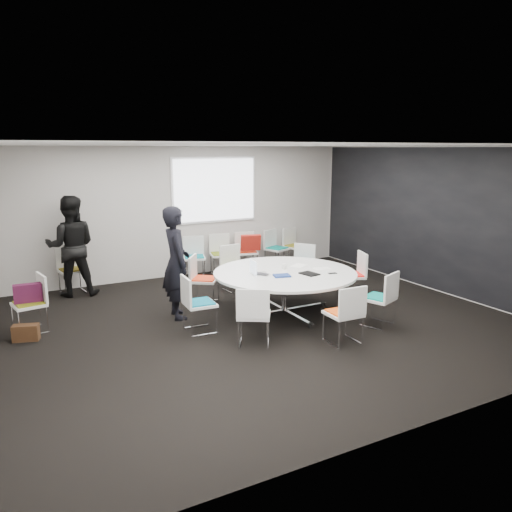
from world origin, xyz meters
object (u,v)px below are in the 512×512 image
chair_back_d (276,256)px  person_back (71,246)px  chair_ring_f (254,327)px  chair_back_e (295,253)px  chair_back_c (246,259)px  chair_person_back (73,279)px  chair_back_a (194,265)px  chair_ring_b (300,275)px  chair_ring_h (379,309)px  maroon_bag (28,293)px  chair_back_b (221,262)px  cup (284,267)px  chair_ring_e (199,314)px  person_main (176,263)px  brown_bag (26,333)px  chair_spare_left (31,315)px  chair_ring_d (204,289)px  chair_ring_g (343,325)px  laptop (262,273)px  chair_ring_c (235,276)px  chair_ring_a (351,284)px  conference_table (285,282)px

chair_back_d → person_back: (-4.56, -0.14, 0.68)m
chair_ring_f → chair_back_e: 5.12m
chair_back_c → chair_person_back: bearing=13.5°
chair_back_a → chair_back_c: bearing=-163.7°
chair_ring_b → person_back: 4.44m
chair_ring_b → chair_ring_h: bearing=145.6°
chair_ring_b → maroon_bag: bearing=58.6°
maroon_bag → chair_ring_h: bearing=-24.9°
chair_back_b → chair_back_c: same height
person_back → cup: person_back is taller
chair_ring_e → maroon_bag: chair_ring_e is taller
chair_ring_h → chair_back_a: 4.44m
person_main → brown_bag: size_ratio=5.14×
person_back → brown_bag: bearing=77.4°
chair_ring_b → brown_bag: size_ratio=2.44×
chair_ring_b → chair_spare_left: bearing=58.5°
chair_ring_d → chair_back_e: size_ratio=1.00×
chair_ring_g → cup: size_ratio=9.78×
brown_bag → person_main: bearing=-0.8°
chair_back_e → chair_person_back: (-5.10, 0.00, 0.00)m
cup → laptop: bearing=-167.1°
chair_ring_b → person_main: 2.85m
chair_ring_c → chair_ring_e: (-1.49, -1.82, 0.00)m
chair_back_c → laptop: size_ratio=2.97×
chair_ring_a → maroon_bag: chair_ring_a is taller
chair_ring_e → chair_ring_f: bearing=32.8°
chair_ring_d → chair_ring_e: (-0.60, -1.27, 0.00)m
conference_table → chair_ring_g: size_ratio=2.72×
cup → chair_back_b: bearing=88.4°
chair_ring_d → chair_back_e: same height
chair_back_e → person_main: size_ratio=0.48×
chair_ring_f → chair_back_c: size_ratio=1.00×
chair_ring_b → conference_table: bearing=104.6°
chair_ring_f → chair_back_c: (1.90, 3.95, 0.00)m
chair_back_d → person_back: person_back is taller
chair_ring_b → chair_ring_g: same height
chair_ring_c → person_back: 3.16m
chair_back_a → maroon_bag: 3.92m
chair_ring_c → person_back: size_ratio=0.46×
chair_ring_a → chair_ring_g: bearing=157.9°
chair_ring_c → chair_back_d: size_ratio=1.00×
chair_ring_h → chair_back_d: size_ratio=1.00×
chair_back_c → brown_bag: bearing=39.2°
chair_spare_left → chair_ring_d: bearing=-98.7°
chair_back_b → maroon_bag: (-4.04, -1.93, 0.34)m
chair_ring_f → chair_person_back: same height
chair_ring_c → chair_spare_left: bearing=3.2°
conference_table → chair_back_a: (-0.47, 2.98, -0.28)m
chair_back_b → chair_spare_left: bearing=38.8°
chair_back_a → chair_back_e: size_ratio=1.00×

